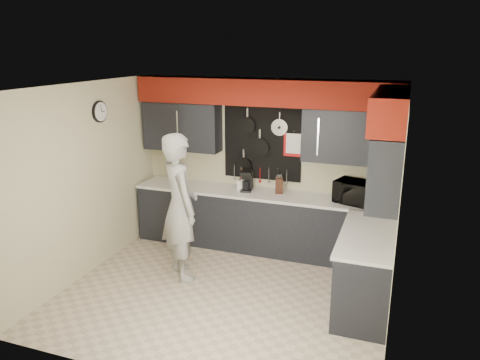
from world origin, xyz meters
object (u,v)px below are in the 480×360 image
at_px(utensil_crock, 241,185).
at_px(person, 180,207).
at_px(microwave, 356,192).
at_px(coffee_maker, 247,180).
at_px(knife_block, 279,186).

xyz_separation_m(utensil_crock, person, (-0.42, -1.21, -0.01)).
xyz_separation_m(microwave, coffee_maker, (-1.64, 0.05, 0.00)).
xyz_separation_m(microwave, person, (-2.16, -1.16, -0.09)).
height_order(utensil_crock, person, person).
bearing_deg(coffee_maker, microwave, -16.38).
bearing_deg(person, coffee_maker, -67.60).
relative_size(utensil_crock, person, 0.08).
bearing_deg(utensil_crock, person, -109.19).
distance_m(utensil_crock, coffee_maker, 0.12).
bearing_deg(person, microwave, -106.26).
distance_m(coffee_maker, person, 1.32).
bearing_deg(knife_block, coffee_maker, 165.73).
relative_size(microwave, knife_block, 2.46).
height_order(knife_block, coffee_maker, coffee_maker).
bearing_deg(microwave, person, -133.24).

